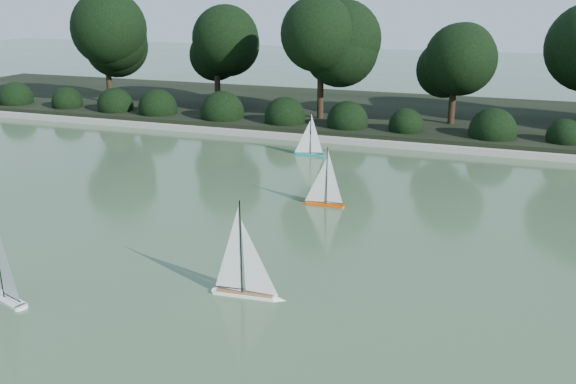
% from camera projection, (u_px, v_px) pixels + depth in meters
% --- Properties ---
extents(ground, '(80.00, 80.00, 0.00)m').
position_uv_depth(ground, '(299.00, 280.00, 9.67)').
color(ground, '#304429').
rests_on(ground, ground).
extents(pond_coping, '(40.00, 0.35, 0.18)m').
position_uv_depth(pond_coping, '(404.00, 145.00, 17.72)').
color(pond_coping, gray).
rests_on(pond_coping, ground).
extents(far_bank, '(40.00, 8.00, 0.30)m').
position_uv_depth(far_bank, '(425.00, 117.00, 21.29)').
color(far_bank, black).
rests_on(far_bank, ground).
extents(tree_line, '(26.31, 3.93, 4.39)m').
position_uv_depth(tree_line, '(465.00, 45.00, 18.74)').
color(tree_line, black).
rests_on(tree_line, ground).
extents(shrub_hedge, '(29.10, 1.10, 1.10)m').
position_uv_depth(shrub_hedge, '(410.00, 126.00, 18.42)').
color(shrub_hedge, black).
rests_on(shrub_hedge, ground).
extents(sailboat_white_b, '(1.12, 0.26, 1.53)m').
position_uv_depth(sailboat_white_b, '(250.00, 281.00, 9.07)').
color(sailboat_white_b, white).
rests_on(sailboat_white_b, ground).
extents(sailboat_orange, '(0.94, 0.16, 1.29)m').
position_uv_depth(sailboat_orange, '(321.00, 196.00, 12.97)').
color(sailboat_orange, '#DF4A07').
rests_on(sailboat_orange, ground).
extents(sailboat_teal, '(0.91, 0.23, 1.24)m').
position_uv_depth(sailboat_teal, '(307.00, 148.00, 16.93)').
color(sailboat_teal, '#078795').
rests_on(sailboat_teal, ground).
extents(race_buoy, '(0.14, 0.14, 0.14)m').
position_uv_depth(race_buoy, '(228.00, 285.00, 9.50)').
color(race_buoy, '#E13C0B').
rests_on(race_buoy, ground).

